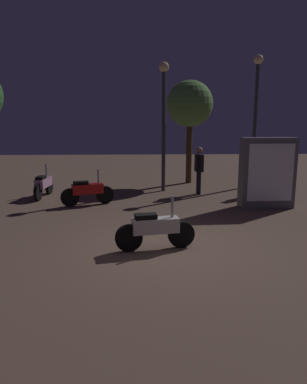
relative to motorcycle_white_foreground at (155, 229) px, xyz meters
The scene contains 10 objects.
ground_plane 0.54m from the motorcycle_white_foreground, 17.41° to the left, with size 40.00×40.00×0.00m, color brown.
motorcycle_white_foreground is the anchor object (origin of this frame).
motorcycle_pink_parked_left 6.30m from the motorcycle_white_foreground, 124.61° to the left, with size 0.38×1.66×1.11m.
motorcycle_red_parked_right 4.43m from the motorcycle_white_foreground, 115.75° to the left, with size 1.60×0.64×1.11m.
person_rider_beside 5.79m from the motorcycle_white_foreground, 71.98° to the left, with size 0.28×0.67×1.67m.
person_bystander_far 6.54m from the motorcycle_white_foreground, 53.59° to the left, with size 0.42×0.61×1.58m.
streetlamp_near 6.69m from the motorcycle_white_foreground, 84.68° to the left, with size 0.36×0.36×4.59m.
streetlamp_far 8.55m from the motorcycle_white_foreground, 59.15° to the left, with size 0.36×0.36×4.98m.
tree_left_bg 8.50m from the motorcycle_white_foreground, 77.47° to the left, with size 1.86×1.86×4.16m.
kiosk_billboard 4.97m from the motorcycle_white_foreground, 44.75° to the left, with size 1.62×0.60×2.10m.
Camera 1 is at (-0.62, -7.18, 2.64)m, focal length 33.93 mm.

